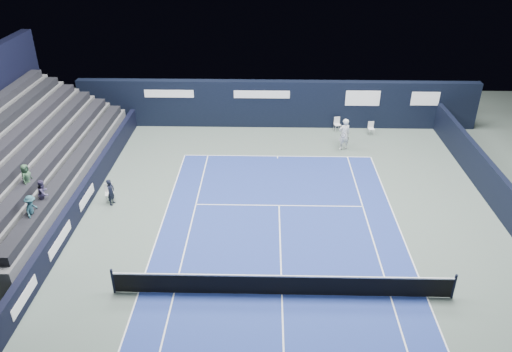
{
  "coord_description": "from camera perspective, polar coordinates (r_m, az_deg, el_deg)",
  "views": [
    {
      "loc": [
        -0.64,
        -14.49,
        13.06
      ],
      "look_at": [
        -1.15,
        7.04,
        1.3
      ],
      "focal_mm": 35.0,
      "sensor_mm": 36.0,
      "label": 1
    }
  ],
  "objects": [
    {
      "name": "ground",
      "position": [
        21.05,
        2.85,
        -9.76
      ],
      "size": [
        48.0,
        48.0,
        0.0
      ],
      "primitive_type": "plane",
      "color": "#4D5B53",
      "rests_on": "ground"
    },
    {
      "name": "court_markings",
      "position": [
        19.51,
        2.97,
        -13.39
      ],
      "size": [
        11.03,
        23.83,
        0.0
      ],
      "color": "white",
      "rests_on": "court_surface"
    },
    {
      "name": "enclosure_wall_right",
      "position": [
        26.3,
        26.25,
        -2.14
      ],
      "size": [
        0.3,
        22.0,
        1.8
      ],
      "primitive_type": "cube",
      "color": "black",
      "rests_on": "ground"
    },
    {
      "name": "court_surface",
      "position": [
        19.52,
        2.97,
        -13.4
      ],
      "size": [
        10.97,
        23.77,
        0.01
      ],
      "primitive_type": "cube",
      "color": "navy",
      "rests_on": "ground"
    },
    {
      "name": "line_judge",
      "position": [
        25.42,
        -16.25,
        -1.77
      ],
      "size": [
        0.41,
        0.55,
        1.37
      ],
      "primitive_type": "imported",
      "rotation": [
        0.0,
        0.0,
        1.39
      ],
      "color": "black",
      "rests_on": "ground"
    },
    {
      "name": "line_judge_chair",
      "position": [
        25.8,
        -16.43,
        -1.68
      ],
      "size": [
        0.52,
        0.51,
        0.96
      ],
      "rotation": [
        0.0,
        0.0,
        0.28
      ],
      "color": "silver",
      "rests_on": "ground"
    },
    {
      "name": "tennis_player",
      "position": [
        30.35,
        10.05,
        4.73
      ],
      "size": [
        0.83,
        0.95,
        1.96
      ],
      "color": "white",
      "rests_on": "ground"
    },
    {
      "name": "tennis_net",
      "position": [
        19.18,
        3.01,
        -12.28
      ],
      "size": [
        12.9,
        0.1,
        1.1
      ],
      "color": "black",
      "rests_on": "ground"
    },
    {
      "name": "side_barrier_left",
      "position": [
        25.55,
        -19.14,
        -2.31
      ],
      "size": [
        0.33,
        22.0,
        1.2
      ],
      "color": "black",
      "rests_on": "ground"
    },
    {
      "name": "back_sponsor_wall",
      "position": [
        33.07,
        2.42,
        8.24
      ],
      "size": [
        26.0,
        0.63,
        3.1
      ],
      "color": "black",
      "rests_on": "ground"
    },
    {
      "name": "spectator_stand",
      "position": [
        27.27,
        -26.38,
        1.44
      ],
      "size": [
        6.0,
        18.0,
        6.4
      ],
      "color": "#474749",
      "rests_on": "ground"
    },
    {
      "name": "folding_chair_back_b",
      "position": [
        32.99,
        13.01,
        5.47
      ],
      "size": [
        0.42,
        0.4,
        0.85
      ],
      "rotation": [
        0.0,
        0.0,
        0.12
      ],
      "color": "silver",
      "rests_on": "ground"
    },
    {
      "name": "folding_chair_back_a",
      "position": [
        33.15,
        9.27,
        6.01
      ],
      "size": [
        0.47,
        0.46,
        0.9
      ],
      "rotation": [
        0.0,
        0.0,
        0.22
      ],
      "color": "silver",
      "rests_on": "ground"
    }
  ]
}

